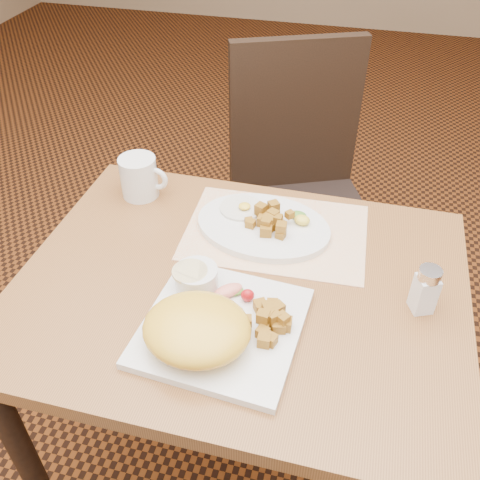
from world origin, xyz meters
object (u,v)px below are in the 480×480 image
object	(u,v)px
chair_far	(299,183)
plate_square	(222,327)
table	(240,319)
plate_oval	(263,226)
coffee_mug	(140,177)
salt_shaker	(425,289)

from	to	relation	value
chair_far	plate_square	xyz separation A→B (m)	(-0.02, -0.83, 0.22)
table	plate_square	size ratio (longest dim) A/B	3.21
table	plate_oval	xyz separation A→B (m)	(0.01, 0.18, 0.12)
coffee_mug	chair_far	bearing A→B (deg)	54.63
plate_oval	table	bearing A→B (deg)	-92.80
plate_oval	chair_far	bearing A→B (deg)	88.93
coffee_mug	salt_shaker	bearing A→B (deg)	-18.72
chair_far	salt_shaker	world-z (taller)	chair_far
salt_shaker	chair_far	bearing A→B (deg)	115.79
plate_square	salt_shaker	world-z (taller)	salt_shaker
plate_square	coffee_mug	size ratio (longest dim) A/B	2.34
plate_oval	salt_shaker	world-z (taller)	salt_shaker
chair_far	plate_oval	size ratio (longest dim) A/B	3.19
plate_square	plate_oval	bearing A→B (deg)	88.33
chair_far	coffee_mug	world-z (taller)	chair_far
plate_oval	salt_shaker	size ratio (longest dim) A/B	3.05
plate_square	salt_shaker	bearing A→B (deg)	22.53
table	plate_square	distance (m)	0.18
table	plate_square	bearing A→B (deg)	-90.13
plate_square	coffee_mug	world-z (taller)	coffee_mug
plate_oval	coffee_mug	size ratio (longest dim) A/B	2.55
table	plate_oval	world-z (taller)	plate_oval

